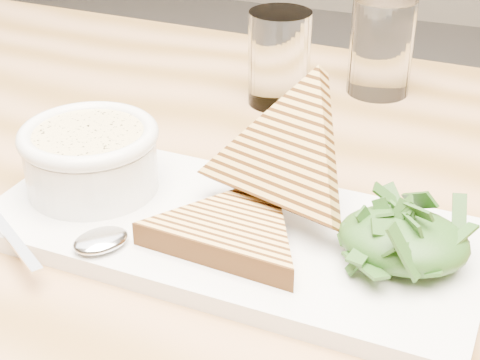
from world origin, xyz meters
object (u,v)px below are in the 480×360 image
(table_top, at_px, (239,212))
(platter, at_px, (232,232))
(glass_near, at_px, (279,58))
(soup_bowl, at_px, (92,165))
(glass_far, at_px, (381,47))

(table_top, bearing_deg, platter, -73.83)
(glass_near, bearing_deg, table_top, -81.04)
(platter, distance_m, glass_near, 0.31)
(platter, bearing_deg, soup_bowl, 175.30)
(glass_far, bearing_deg, soup_bowl, -118.07)
(table_top, xyz_separation_m, platter, (0.02, -0.08, 0.03))
(platter, xyz_separation_m, glass_far, (0.05, 0.37, 0.05))
(glass_near, height_order, glass_far, glass_far)
(table_top, distance_m, platter, 0.08)
(glass_near, distance_m, glass_far, 0.13)
(table_top, bearing_deg, glass_near, 98.96)
(platter, xyz_separation_m, soup_bowl, (-0.14, 0.01, 0.03))
(table_top, distance_m, glass_far, 0.32)
(table_top, xyz_separation_m, soup_bowl, (-0.12, -0.06, 0.06))
(soup_bowl, distance_m, glass_far, 0.41)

